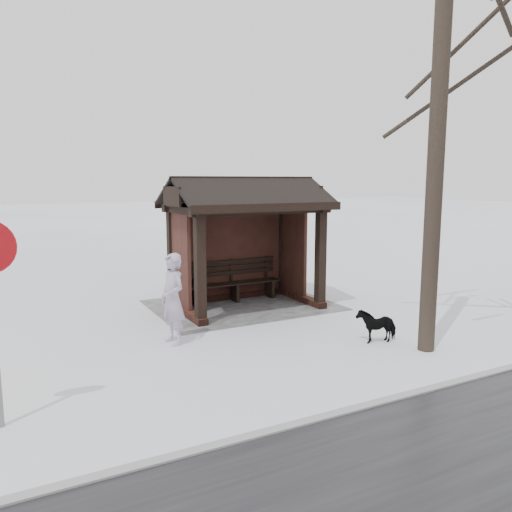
# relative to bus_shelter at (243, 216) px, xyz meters

# --- Properties ---
(ground) EXTENTS (120.00, 120.00, 0.00)m
(ground) POSITION_rel_bus_shelter_xyz_m (0.00, 0.16, -2.17)
(ground) COLOR white
(ground) RESTS_ON ground
(kerb) EXTENTS (120.00, 0.15, 0.06)m
(kerb) POSITION_rel_bus_shelter_xyz_m (0.00, 5.66, -2.16)
(kerb) COLOR gray
(kerb) RESTS_ON ground
(trampled_patch) EXTENTS (4.20, 3.20, 0.02)m
(trampled_patch) POSITION_rel_bus_shelter_xyz_m (0.00, -0.04, -2.16)
(trampled_patch) COLOR #95969B
(trampled_patch) RESTS_ON ground
(bus_shelter) EXTENTS (3.60, 2.40, 3.09)m
(bus_shelter) POSITION_rel_bus_shelter_xyz_m (0.00, 0.00, 0.00)
(bus_shelter) COLOR #351813
(bus_shelter) RESTS_ON ground
(pedestrian) EXTENTS (0.52, 0.69, 1.69)m
(pedestrian) POSITION_rel_bus_shelter_xyz_m (2.38, 1.93, -1.32)
(pedestrian) COLOR #AD9EB9
(pedestrian) RESTS_ON ground
(dog) EXTENTS (0.78, 0.45, 0.62)m
(dog) POSITION_rel_bus_shelter_xyz_m (-1.05, 3.56, -1.85)
(dog) COLOR black
(dog) RESTS_ON ground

